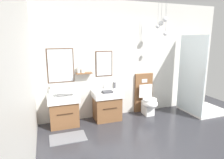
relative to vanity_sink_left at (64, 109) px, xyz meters
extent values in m
cube|color=#2D2D33|center=(1.73, -1.77, -0.41)|extent=(6.02, 5.42, 0.10)
cube|color=beige|center=(1.73, 0.28, 1.00)|extent=(4.82, 0.12, 2.72)
cube|color=#4C301E|center=(0.00, 0.21, 0.93)|extent=(0.56, 0.02, 0.74)
cube|color=silver|center=(0.00, 0.20, 0.93)|extent=(0.52, 0.01, 0.70)
cube|color=#4C301E|center=(0.98, 0.21, 0.93)|extent=(0.40, 0.02, 0.59)
cube|color=silver|center=(0.98, 0.20, 0.93)|extent=(0.36, 0.01, 0.55)
cube|color=brown|center=(0.49, 0.14, 0.74)|extent=(0.36, 0.14, 0.02)
cylinder|color=white|center=(0.37, 0.14, 0.83)|extent=(0.05, 0.05, 0.15)
cylinder|color=white|center=(0.47, 0.15, 0.81)|extent=(0.08, 0.08, 0.10)
cylinder|color=gray|center=(2.28, -0.25, 2.16)|extent=(0.01, 0.01, 0.39)
sphere|color=silver|center=(2.28, -0.25, 1.92)|extent=(0.11, 0.11, 0.11)
cylinder|color=gray|center=(2.16, -0.14, 2.09)|extent=(0.01, 0.01, 0.53)
sphere|color=silver|center=(2.16, -0.14, 1.78)|extent=(0.09, 0.09, 0.09)
cylinder|color=gray|center=(2.30, -0.26, 2.01)|extent=(0.01, 0.01, 0.70)
sphere|color=silver|center=(2.30, -0.26, 1.61)|extent=(0.09, 0.09, 0.09)
cylinder|color=gray|center=(2.22, -0.17, 2.13)|extent=(0.01, 0.01, 0.46)
sphere|color=silver|center=(2.22, -0.17, 1.85)|extent=(0.11, 0.11, 0.11)
cube|color=beige|center=(-0.62, -1.77, 1.00)|extent=(0.12, 4.22, 2.72)
cube|color=slate|center=(0.00, -0.61, -0.36)|extent=(0.68, 0.44, 0.01)
cube|color=brown|center=(0.00, 0.00, -0.09)|extent=(0.59, 0.46, 0.55)
cube|color=#342214|center=(0.00, -0.23, -0.02)|extent=(0.33, 0.01, 0.02)
cube|color=white|center=(0.00, 0.00, 0.26)|extent=(0.66, 0.51, 0.14)
cube|color=silver|center=(0.00, -0.03, 0.31)|extent=(0.41, 0.28, 0.03)
cylinder|color=silver|center=(0.00, 0.21, 0.38)|extent=(0.03, 0.03, 0.11)
cylinder|color=silver|center=(0.00, 0.15, 0.43)|extent=(0.02, 0.11, 0.02)
cube|color=brown|center=(0.98, 0.00, -0.09)|extent=(0.59, 0.46, 0.55)
cube|color=#342214|center=(0.98, -0.23, -0.02)|extent=(0.33, 0.01, 0.02)
cube|color=white|center=(0.98, 0.00, 0.26)|extent=(0.66, 0.51, 0.14)
cube|color=silver|center=(0.98, -0.03, 0.31)|extent=(0.41, 0.28, 0.03)
cylinder|color=silver|center=(0.98, 0.21, 0.38)|extent=(0.03, 0.03, 0.11)
cylinder|color=silver|center=(0.98, 0.15, 0.43)|extent=(0.02, 0.11, 0.02)
cube|color=brown|center=(2.04, 0.20, 0.14)|extent=(0.48, 0.10, 1.00)
cube|color=silver|center=(2.04, 0.15, 0.46)|extent=(0.15, 0.01, 0.09)
cube|color=white|center=(2.04, -0.06, -0.19)|extent=(0.22, 0.30, 0.34)
ellipsoid|color=white|center=(2.04, -0.14, -0.04)|extent=(0.37, 0.46, 0.24)
torus|color=white|center=(2.04, -0.14, 0.05)|extent=(0.35, 0.35, 0.04)
cube|color=white|center=(2.04, 0.08, 0.21)|extent=(0.35, 0.03, 0.33)
cylinder|color=silver|center=(-0.25, 0.18, 0.37)|extent=(0.07, 0.07, 0.09)
cylinder|color=purple|center=(-0.23, 0.17, 0.43)|extent=(0.01, 0.03, 0.16)
cube|color=white|center=(-0.23, 0.17, 0.51)|extent=(0.01, 0.02, 0.03)
cylinder|color=#DB3847|center=(-0.26, 0.19, 0.42)|extent=(0.01, 0.03, 0.15)
cube|color=white|center=(-0.26, 0.20, 0.50)|extent=(0.01, 0.02, 0.03)
cylinder|color=#33B266|center=(-0.25, 0.16, 0.43)|extent=(0.01, 0.02, 0.16)
cube|color=white|center=(-0.26, 0.15, 0.51)|extent=(0.01, 0.02, 0.03)
cylinder|color=#4C4C51|center=(1.24, 0.19, 0.40)|extent=(0.06, 0.06, 0.14)
cylinder|color=silver|center=(1.24, 0.19, 0.48)|extent=(0.02, 0.02, 0.04)
cube|color=#47474C|center=(0.94, -0.16, 0.35)|extent=(0.22, 0.16, 0.04)
cube|color=white|center=(3.55, -0.35, -0.34)|extent=(1.02, 0.90, 0.05)
cube|color=silver|center=(3.04, -0.35, 0.64)|extent=(0.02, 0.90, 1.90)
camera|label=1|loc=(-0.32, -4.06, 1.50)|focal=30.82mm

